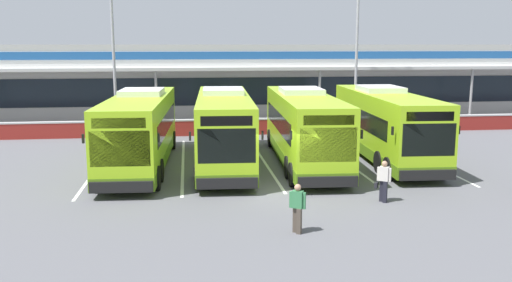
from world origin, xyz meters
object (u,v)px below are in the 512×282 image
object	(u,v)px
pedestrian_with_handbag	(383,180)
coach_bus_centre	(304,129)
pedestrian_near_bin	(297,207)
coach_bus_right_centre	(384,125)
lamp_post_west	(113,40)
coach_bus_leftmost	(141,131)
coach_bus_left_centre	(224,129)
lamp_post_centre	(357,41)

from	to	relation	value
pedestrian_with_handbag	coach_bus_centre	bearing A→B (deg)	102.23
coach_bus_centre	pedestrian_near_bin	distance (m)	10.66
coach_bus_right_centre	pedestrian_near_bin	distance (m)	12.95
pedestrian_with_handbag	lamp_post_west	world-z (taller)	lamp_post_west
coach_bus_centre	pedestrian_with_handbag	size ratio (longest dim) A/B	7.57
pedestrian_with_handbag	coach_bus_leftmost	bearing A→B (deg)	142.50
pedestrian_with_handbag	pedestrian_near_bin	size ratio (longest dim) A/B	1.00
coach_bus_centre	pedestrian_near_bin	size ratio (longest dim) A/B	7.57
coach_bus_left_centre	coach_bus_centre	world-z (taller)	same
coach_bus_leftmost	coach_bus_right_centre	xyz separation A→B (m)	(12.68, 0.39, 0.00)
coach_bus_leftmost	lamp_post_west	distance (m)	12.62
coach_bus_right_centre	lamp_post_centre	world-z (taller)	lamp_post_centre
coach_bus_right_centre	lamp_post_west	distance (m)	19.43
coach_bus_leftmost	lamp_post_west	size ratio (longest dim) A/B	1.11
pedestrian_with_handbag	pedestrian_near_bin	xyz separation A→B (m)	(-3.99, -3.04, 0.02)
pedestrian_near_bin	lamp_post_west	bearing A→B (deg)	110.86
lamp_post_centre	lamp_post_west	bearing A→B (deg)	-178.30
coach_bus_left_centre	pedestrian_near_bin	xyz separation A→B (m)	(1.65, -10.61, -0.91)
coach_bus_left_centre	pedestrian_near_bin	distance (m)	10.77
coach_bus_left_centre	coach_bus_right_centre	distance (m)	8.55
pedestrian_with_handbag	lamp_post_west	size ratio (longest dim) A/B	0.15
pedestrian_with_handbag	lamp_post_centre	world-z (taller)	lamp_post_centre
coach_bus_leftmost	coach_bus_right_centre	bearing A→B (deg)	1.75
pedestrian_near_bin	lamp_post_centre	world-z (taller)	lamp_post_centre
coach_bus_right_centre	lamp_post_west	world-z (taller)	lamp_post_west
coach_bus_centre	lamp_post_west	bearing A→B (deg)	132.74
lamp_post_west	lamp_post_centre	bearing A→B (deg)	1.70
pedestrian_with_handbag	lamp_post_centre	bearing A→B (deg)	75.80
pedestrian_near_bin	lamp_post_west	size ratio (longest dim) A/B	0.15
coach_bus_left_centre	pedestrian_near_bin	world-z (taller)	coach_bus_left_centre
coach_bus_leftmost	coach_bus_centre	distance (m)	8.19
coach_bus_right_centre	coach_bus_centre	bearing A→B (deg)	-172.62
coach_bus_right_centre	pedestrian_near_bin	world-z (taller)	coach_bus_right_centre
pedestrian_with_handbag	lamp_post_west	distance (m)	23.32
coach_bus_centre	pedestrian_near_bin	world-z (taller)	coach_bus_centre
coach_bus_left_centre	lamp_post_centre	xyz separation A→B (m)	(10.57, 11.94, 4.50)
coach_bus_left_centre	pedestrian_with_handbag	size ratio (longest dim) A/B	7.57
coach_bus_leftmost	lamp_post_centre	bearing A→B (deg)	39.24
coach_bus_left_centre	coach_bus_centre	bearing A→B (deg)	-3.73
coach_bus_right_centre	lamp_post_west	size ratio (longest dim) A/B	1.11
coach_bus_leftmost	pedestrian_near_bin	world-z (taller)	coach_bus_leftmost
pedestrian_near_bin	pedestrian_with_handbag	bearing A→B (deg)	37.35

